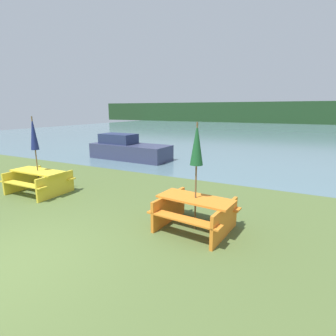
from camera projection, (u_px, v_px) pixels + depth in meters
name	position (u px, v px, depth m)	size (l,w,h in m)	color
ground_plane	(4.00, 266.00, 4.56)	(60.00, 60.00, 0.00)	#516633
water	(263.00, 131.00, 32.15)	(60.00, 50.00, 0.00)	slate
far_treeline	(279.00, 113.00, 49.05)	(80.00, 1.60, 4.00)	#1E3D1E
picnic_table_orange	(195.00, 210.00, 5.86)	(1.80, 1.54, 0.75)	orange
picnic_table_yellow	(39.00, 179.00, 8.44)	(1.84, 1.40, 0.74)	yellow
umbrella_navy	(34.00, 134.00, 8.12)	(0.24, 0.24, 2.45)	brown
umbrella_darkgreen	(197.00, 145.00, 5.54)	(0.28, 0.28, 2.41)	brown
boat	(128.00, 149.00, 14.24)	(4.49, 1.79, 1.33)	#333856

